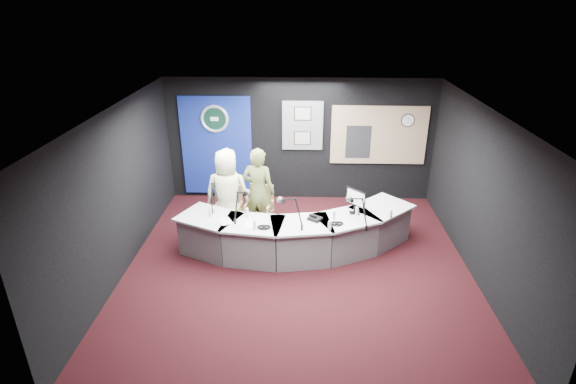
{
  "coord_description": "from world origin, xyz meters",
  "views": [
    {
      "loc": [
        0.05,
        -6.73,
        4.45
      ],
      "look_at": [
        -0.2,
        0.8,
        1.1
      ],
      "focal_mm": 28.0,
      "sensor_mm": 36.0,
      "label": 1
    }
  ],
  "objects_px": {
    "person_man": "(227,193)",
    "person_woman": "(259,192)",
    "armchair_right": "(259,210)",
    "broadcast_desk": "(296,233)",
    "armchair_left": "(229,211)"
  },
  "relations": [
    {
      "from": "armchair_left",
      "to": "armchair_right",
      "type": "xyz_separation_m",
      "value": [
        0.6,
        0.08,
        0.0
      ]
    },
    {
      "from": "armchair_right",
      "to": "person_man",
      "type": "relative_size",
      "value": 0.56
    },
    {
      "from": "broadcast_desk",
      "to": "armchair_left",
      "type": "height_order",
      "value": "armchair_left"
    },
    {
      "from": "broadcast_desk",
      "to": "person_woman",
      "type": "distance_m",
      "value": 1.16
    },
    {
      "from": "armchair_left",
      "to": "person_woman",
      "type": "distance_m",
      "value": 0.72
    },
    {
      "from": "armchair_left",
      "to": "broadcast_desk",
      "type": "bearing_deg",
      "value": -20.2
    },
    {
      "from": "person_man",
      "to": "person_woman",
      "type": "distance_m",
      "value": 0.6
    },
    {
      "from": "person_man",
      "to": "person_woman",
      "type": "height_order",
      "value": "person_woman"
    },
    {
      "from": "armchair_right",
      "to": "person_woman",
      "type": "height_order",
      "value": "person_woman"
    },
    {
      "from": "broadcast_desk",
      "to": "armchair_left",
      "type": "xyz_separation_m",
      "value": [
        -1.34,
        0.64,
        0.12
      ]
    },
    {
      "from": "armchair_right",
      "to": "person_man",
      "type": "xyz_separation_m",
      "value": [
        -0.6,
        -0.08,
        0.39
      ]
    },
    {
      "from": "armchair_left",
      "to": "armchair_right",
      "type": "distance_m",
      "value": 0.6
    },
    {
      "from": "armchair_left",
      "to": "person_man",
      "type": "height_order",
      "value": "person_man"
    },
    {
      "from": "broadcast_desk",
      "to": "person_woman",
      "type": "xyz_separation_m",
      "value": [
        -0.74,
        0.72,
        0.52
      ]
    },
    {
      "from": "person_woman",
      "to": "armchair_left",
      "type": "bearing_deg",
      "value": 20.96
    }
  ]
}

